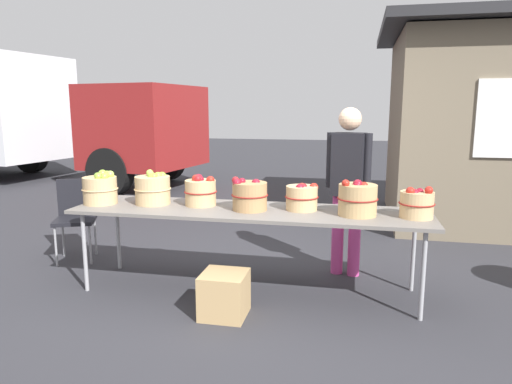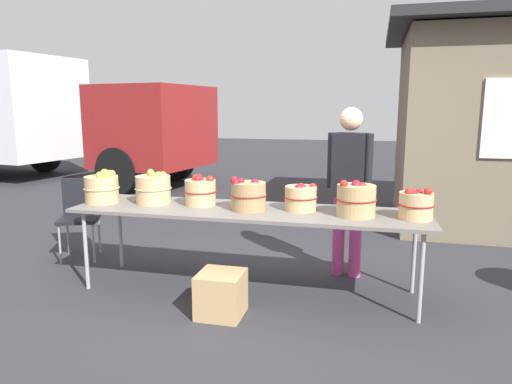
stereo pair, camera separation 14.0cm
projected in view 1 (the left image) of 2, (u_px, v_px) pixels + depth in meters
The scene contains 14 objects.
ground_plane at pixel (249, 290), 4.17m from camera, with size 40.00×40.00×0.00m, color #2D2D33.
market_table at pixel (249, 213), 4.04m from camera, with size 3.10×0.76×0.75m.
apple_basket_green_0 at pixel (100, 189), 4.26m from camera, with size 0.32×0.32×0.30m.
apple_basket_green_1 at pixel (153, 189), 4.24m from camera, with size 0.34×0.34×0.31m.
apple_basket_red_0 at pixel (201, 192), 4.18m from camera, with size 0.30×0.30×0.28m.
apple_basket_red_1 at pixel (249, 195), 3.99m from camera, with size 0.32×0.32×0.29m.
apple_basket_red_2 at pixel (302, 197), 4.00m from camera, with size 0.29×0.29×0.24m.
apple_basket_red_3 at pixel (357, 199), 3.79m from camera, with size 0.33×0.33×0.31m.
apple_basket_red_4 at pixel (417, 204), 3.71m from camera, with size 0.28×0.28×0.27m.
vendor_adult at pixel (348, 178), 4.42m from camera, with size 0.42×0.27×1.63m.
box_truck at pixel (10, 114), 10.50m from camera, with size 7.94×3.34×2.75m.
food_kiosk at pixel (506, 125), 6.40m from camera, with size 3.53×2.93×2.74m.
folding_chair at pixel (76, 213), 4.99m from camera, with size 0.52×0.52×0.86m.
produce_crate at pixel (224, 294), 3.64m from camera, with size 0.35×0.35×0.35m, color tan.
Camera 1 is at (0.88, -3.85, 1.62)m, focal length 32.49 mm.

